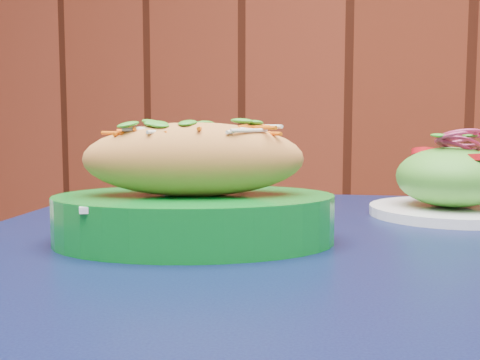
% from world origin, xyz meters
% --- Properties ---
extents(cafe_table, '(0.95, 0.95, 0.75)m').
position_xyz_m(cafe_table, '(0.27, 1.44, 0.66)').
color(cafe_table, black).
rests_on(cafe_table, ground).
extents(banh_mi_basket, '(0.33, 0.28, 0.13)m').
position_xyz_m(banh_mi_basket, '(0.13, 1.41, 0.80)').
color(banh_mi_basket, '#08741F').
rests_on(banh_mi_basket, cafe_table).
extents(salad_plate, '(0.20, 0.20, 0.11)m').
position_xyz_m(salad_plate, '(0.37, 1.68, 0.79)').
color(salad_plate, white).
rests_on(salad_plate, cafe_table).
extents(water_glass, '(0.07, 0.07, 0.11)m').
position_xyz_m(water_glass, '(0.01, 1.64, 0.80)').
color(water_glass, silver).
rests_on(water_glass, cafe_table).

